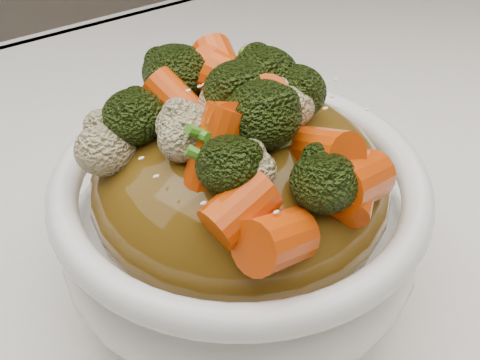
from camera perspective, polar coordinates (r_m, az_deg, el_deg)
tablecloth at (r=0.45m, az=-4.63°, el=-6.96°), size 1.20×0.80×0.04m
bowl at (r=0.37m, az=0.00°, el=-4.15°), size 0.30×0.30×0.09m
sauce_base at (r=0.35m, az=0.00°, el=-0.41°), size 0.24×0.24×0.10m
carrots at (r=0.31m, az=0.00°, el=9.07°), size 0.24×0.24×0.05m
broccoli at (r=0.31m, az=0.00°, el=8.90°), size 0.24×0.24×0.05m
cauliflower at (r=0.32m, az=0.00°, el=8.56°), size 0.24×0.24×0.04m
scallions at (r=0.31m, az=0.00°, el=9.24°), size 0.18×0.18×0.02m
sesame_seeds at (r=0.31m, az=0.00°, el=9.24°), size 0.21×0.21×0.01m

